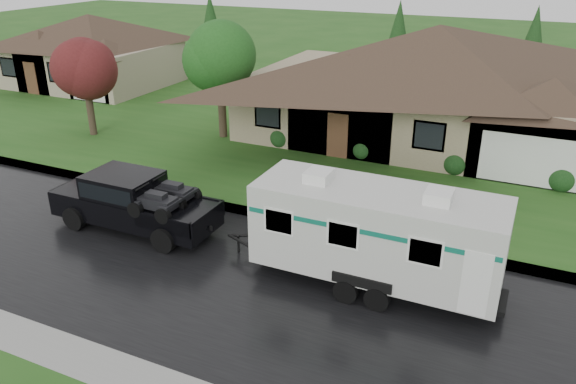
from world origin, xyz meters
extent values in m
plane|color=#24531A|center=(0.00, 0.00, 0.00)|extent=(140.00, 140.00, 0.00)
cube|color=black|center=(0.00, -2.00, 0.01)|extent=(140.00, 8.00, 0.01)
cube|color=gray|center=(0.00, 2.25, 0.07)|extent=(140.00, 0.50, 0.15)
cube|color=#24531A|center=(0.00, 15.00, 0.07)|extent=(140.00, 26.00, 0.15)
cube|color=gray|center=(2.00, 14.00, 1.65)|extent=(18.00, 10.00, 3.00)
pyramid|color=#34241C|center=(2.00, 14.00, 5.75)|extent=(19.44, 10.80, 2.60)
cube|color=gray|center=(7.40, 11.00, 1.50)|extent=(5.76, 4.00, 2.70)
cube|color=tan|center=(-22.00, 16.00, 1.55)|extent=(10.00, 8.00, 2.80)
pyramid|color=#34241C|center=(-22.00, 16.00, 4.95)|extent=(10.80, 8.64, 2.00)
cube|color=tan|center=(-19.00, 14.00, 1.41)|extent=(3.20, 4.00, 2.52)
cylinder|color=#382B1E|center=(-7.68, 9.49, 1.44)|extent=(0.41, 0.41, 2.58)
sphere|color=#256420|center=(-7.68, 9.49, 4.27)|extent=(3.57, 3.57, 3.57)
cylinder|color=#382B1E|center=(-14.03, 6.94, 1.23)|extent=(0.37, 0.37, 2.16)
sphere|color=maroon|center=(-14.03, 6.94, 3.59)|extent=(2.98, 2.98, 2.98)
sphere|color=#143814|center=(-4.30, 9.30, 0.65)|extent=(1.00, 1.00, 1.00)
sphere|color=#143814|center=(-0.10, 9.30, 0.65)|extent=(1.00, 1.00, 1.00)
sphere|color=#143814|center=(4.10, 9.30, 0.65)|extent=(1.00, 1.00, 1.00)
sphere|color=#143814|center=(8.30, 9.30, 0.65)|extent=(1.00, 1.00, 1.00)
cube|color=black|center=(-5.31, -0.45, 0.78)|extent=(6.02, 2.01, 0.86)
cube|color=black|center=(-7.52, -0.45, 1.05)|extent=(1.61, 1.96, 0.35)
cube|color=black|center=(-5.71, -0.45, 1.56)|extent=(2.41, 1.89, 0.90)
cube|color=black|center=(-5.71, -0.45, 1.61)|extent=(2.21, 1.93, 0.55)
cube|color=black|center=(-3.40, -0.45, 0.98)|extent=(2.21, 1.91, 0.06)
cylinder|color=black|center=(-7.22, -1.44, 0.42)|extent=(0.84, 0.32, 0.84)
cylinder|color=black|center=(-7.22, 0.53, 0.42)|extent=(0.84, 0.32, 0.84)
cylinder|color=black|center=(-3.40, -1.44, 0.42)|extent=(0.84, 0.32, 0.84)
cylinder|color=black|center=(-3.40, 0.53, 0.42)|extent=(0.84, 0.32, 0.84)
cube|color=silver|center=(3.39, -0.45, 1.78)|extent=(7.03, 2.41, 2.46)
cube|color=black|center=(3.39, -0.45, 0.40)|extent=(7.43, 1.20, 0.14)
cube|color=#0E644F|center=(3.39, -0.45, 2.32)|extent=(6.89, 2.43, 0.14)
cube|color=white|center=(1.58, -0.45, 3.17)|extent=(0.70, 0.80, 0.32)
cube|color=white|center=(5.00, -0.45, 3.17)|extent=(0.70, 0.80, 0.32)
cylinder|color=black|center=(2.94, -1.64, 0.35)|extent=(0.70, 0.24, 0.70)
cylinder|color=black|center=(2.94, 0.73, 0.35)|extent=(0.70, 0.24, 0.70)
cylinder|color=black|center=(3.84, -1.64, 0.35)|extent=(0.70, 0.24, 0.70)
cylinder|color=black|center=(3.84, 0.73, 0.35)|extent=(0.70, 0.24, 0.70)
camera|label=1|loc=(7.03, -14.36, 9.23)|focal=35.00mm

